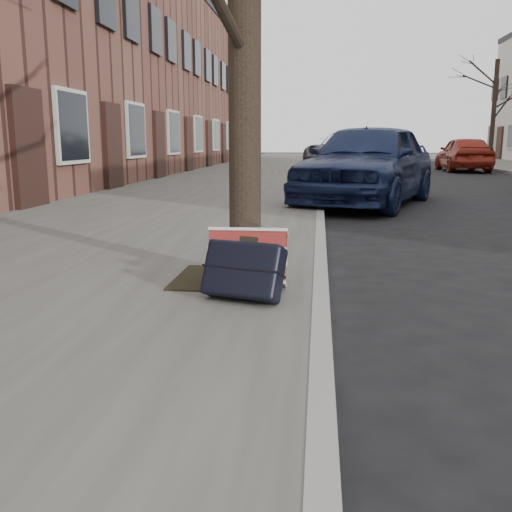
# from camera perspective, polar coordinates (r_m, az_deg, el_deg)

# --- Properties ---
(near_sidewalk) EXTENTS (5.00, 70.00, 0.12)m
(near_sidewalk) POSITION_cam_1_polar(r_m,az_deg,el_deg) (18.46, -1.28, 7.81)
(near_sidewalk) COLOR slate
(near_sidewalk) RESTS_ON ground
(house_near) EXTENTS (6.80, 40.00, 7.00)m
(house_near) POSITION_cam_1_polar(r_m,az_deg,el_deg) (21.10, -17.80, 17.10)
(house_near) COLOR brown
(house_near) RESTS_ON ground
(dirt_patch) EXTENTS (0.85, 0.85, 0.02)m
(dirt_patch) POSITION_cam_1_polar(r_m,az_deg,el_deg) (4.65, -2.79, -2.23)
(dirt_patch) COLOR black
(dirt_patch) RESTS_ON near_sidewalk
(suitcase_red) EXTENTS (0.59, 0.32, 0.45)m
(suitcase_red) POSITION_cam_1_polar(r_m,az_deg,el_deg) (4.36, -0.85, -0.19)
(suitcase_red) COLOR maroon
(suitcase_red) RESTS_ON near_sidewalk
(suitcase_navy) EXTENTS (0.63, 0.48, 0.44)m
(suitcase_navy) POSITION_cam_1_polar(r_m,az_deg,el_deg) (3.99, -1.23, -1.38)
(suitcase_navy) COLOR black
(suitcase_navy) RESTS_ON near_sidewalk
(car_near_front) EXTENTS (3.39, 5.08, 1.61)m
(car_near_front) POSITION_cam_1_polar(r_m,az_deg,el_deg) (11.34, 11.14, 9.09)
(car_near_front) COLOR #18234B
(car_near_front) RESTS_ON ground
(car_near_mid) EXTENTS (2.27, 4.05, 1.26)m
(car_near_mid) POSITION_cam_1_polar(r_m,az_deg,el_deg) (15.60, 10.05, 9.08)
(car_near_mid) COLOR #A5A6AC
(car_near_mid) RESTS_ON ground
(car_near_back) EXTENTS (3.97, 6.22, 1.60)m
(car_near_back) POSITION_cam_1_polar(r_m,az_deg,el_deg) (22.99, 9.35, 10.22)
(car_near_back) COLOR #36373B
(car_near_back) RESTS_ON ground
(car_far_back) EXTENTS (1.72, 4.19, 1.42)m
(car_far_back) POSITION_cam_1_polar(r_m,az_deg,el_deg) (25.13, 20.05, 9.58)
(car_far_back) COLOR maroon
(car_far_back) RESTS_ON ground
(tree_far_c) EXTENTS (0.22, 0.22, 4.99)m
(tree_far_c) POSITION_cam_1_polar(r_m,az_deg,el_deg) (31.19, 22.66, 13.14)
(tree_far_c) COLOR black
(tree_far_c) RESTS_ON far_sidewalk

